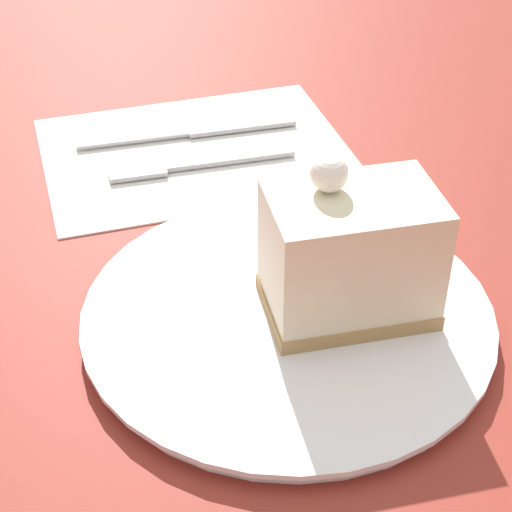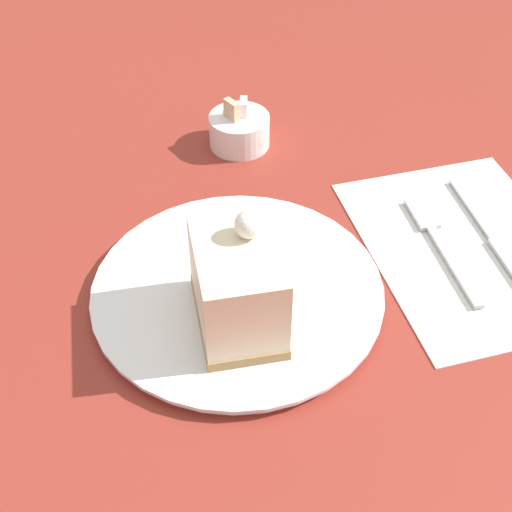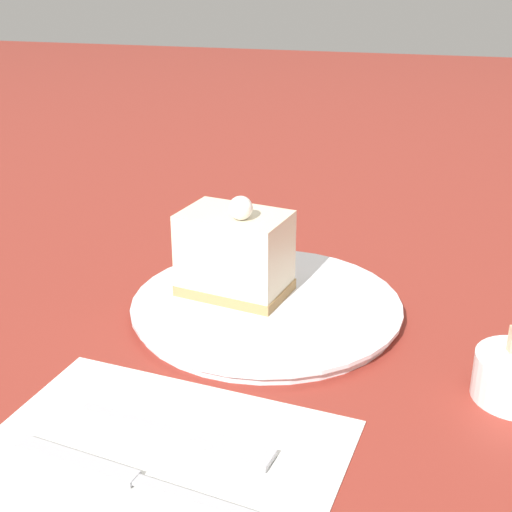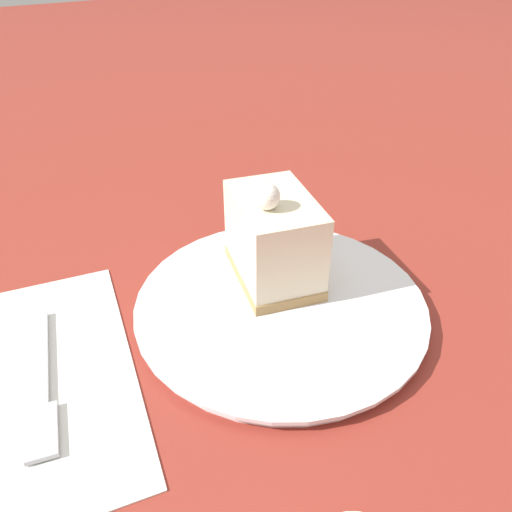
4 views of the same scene
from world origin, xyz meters
The scene contains 7 objects.
ground_plane centered at (0.00, 0.00, 0.00)m, with size 4.00×4.00×0.00m, color maroon.
plate centered at (-0.04, -0.01, 0.01)m, with size 0.26×0.26×0.01m.
cake_slice centered at (-0.05, -0.04, 0.06)m, with size 0.09×0.12×0.11m.
napkin centered at (0.20, -0.03, 0.00)m, with size 0.22×0.28×0.00m.
fork centered at (0.17, -0.01, 0.01)m, with size 0.04×0.16×0.00m.
knife centered at (0.22, -0.05, 0.01)m, with size 0.04×0.19×0.00m.
sugar_bowl centered at (0.05, 0.22, 0.02)m, with size 0.07×0.07×0.06m.
Camera 2 is at (-0.19, -0.43, 0.48)m, focal length 50.00 mm.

